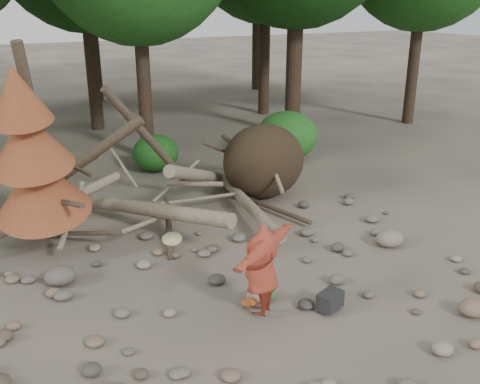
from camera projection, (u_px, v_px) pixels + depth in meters
name	position (u px, v px, depth m)	size (l,w,h in m)	color
ground	(255.00, 294.00, 9.66)	(120.00, 120.00, 0.00)	#514C44
deadfall_pile	(245.00, 166.00, 13.73)	(8.55, 5.24, 3.30)	#332619
dead_conifer	(33.00, 157.00, 10.41)	(2.06, 2.16, 4.35)	#4C3F30
bush_mid	(156.00, 153.00, 16.32)	(1.40, 1.40, 1.12)	#1D5A1A
bush_right	(287.00, 136.00, 17.37)	(2.00, 2.00, 1.60)	#256B21
frisbee_thrower	(261.00, 269.00, 8.68)	(2.58, 1.56, 1.66)	maroon
backpack	(330.00, 303.00, 9.09)	(0.44, 0.30, 0.30)	black
cloth_green	(266.00, 297.00, 9.43)	(0.39, 0.32, 0.14)	#27632B
cloth_orange	(249.00, 305.00, 9.23)	(0.30, 0.25, 0.11)	#AB4C1D
boulder_front_right	(473.00, 308.00, 8.97)	(0.48, 0.43, 0.29)	#7F634F
boulder_mid_right	(390.00, 238.00, 11.46)	(0.59, 0.53, 0.36)	gray
boulder_mid_left	(60.00, 276.00, 9.93)	(0.58, 0.52, 0.35)	#5E564F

